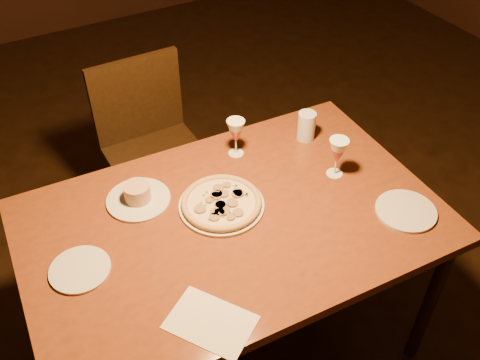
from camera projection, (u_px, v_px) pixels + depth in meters
floor at (286, 346)px, 2.34m from camera, size 7.00×7.00×0.00m
dining_table at (233, 232)px, 1.90m from camera, size 1.47×0.98×0.77m
chair_far at (152, 145)px, 2.58m from camera, size 0.44×0.44×0.91m
pizza_plate at (221, 203)px, 1.89m from camera, size 0.30×0.30×0.03m
ramekin_saucer at (138, 196)px, 1.90m from camera, size 0.23×0.23×0.07m
wine_glass_far at (236, 138)px, 2.07m from camera, size 0.07×0.07×0.16m
wine_glass_right at (337, 157)px, 1.98m from camera, size 0.07×0.07×0.16m
water_tumbler at (306, 126)px, 2.16m from camera, size 0.07×0.07×0.12m
side_plate_left at (80, 270)px, 1.68m from camera, size 0.19×0.19×0.01m
side_plate_near at (406, 211)px, 1.87m from camera, size 0.21×0.21×0.01m
menu_card at (211, 322)px, 1.54m from camera, size 0.27×0.29×0.00m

